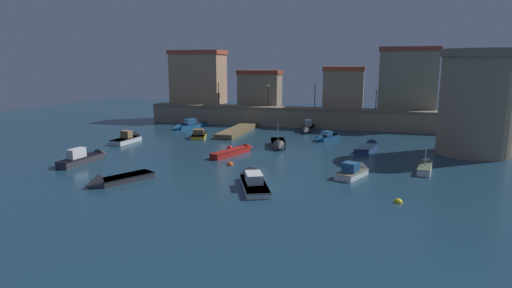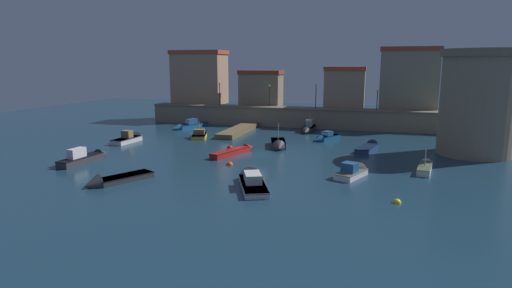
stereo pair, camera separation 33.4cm
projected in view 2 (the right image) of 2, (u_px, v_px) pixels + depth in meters
ground_plane at (255, 155)px, 46.85m from camera, size 125.86×125.86×0.00m
quay_wall at (295, 117)px, 67.73m from camera, size 48.85×3.32×3.10m
old_town_backdrop at (288, 81)px, 70.87m from camera, size 44.52×5.50×9.64m
fortress_tower at (478, 102)px, 46.05m from camera, size 8.34×8.34×11.53m
pier_dock at (239, 130)px, 62.29m from camera, size 2.56×13.06×0.70m
quay_lamp_0 at (220, 90)px, 70.60m from camera, size 0.32×0.32×3.85m
quay_lamp_1 at (269, 92)px, 68.22m from camera, size 0.32×0.32×3.52m
quay_lamp_2 at (316, 92)px, 66.06m from camera, size 0.32×0.32×3.76m
quay_lamp_3 at (377, 96)px, 63.53m from camera, size 0.32×0.32×3.09m
moored_boat_0 at (355, 171)px, 38.09m from camera, size 3.18×4.89×1.87m
moored_boat_1 at (278, 145)px, 50.82m from camera, size 3.08×5.70×3.28m
moored_boat_2 at (236, 151)px, 47.37m from camera, size 3.38×7.11×1.08m
moored_boat_3 at (131, 138)px, 54.94m from camera, size 2.01×5.79×2.06m
moored_boat_4 at (200, 134)px, 58.51m from camera, size 3.15×5.07×2.85m
moored_boat_5 at (189, 125)px, 66.32m from camera, size 3.58×7.24×1.70m
moored_boat_6 at (251, 180)px, 35.48m from camera, size 4.58×7.36×1.88m
moored_boat_7 at (326, 137)px, 55.61m from camera, size 3.28×4.66×1.48m
moored_boat_8 at (308, 128)px, 63.11m from camera, size 1.65×7.15×2.80m
moored_boat_9 at (370, 147)px, 50.06m from camera, size 2.88×6.39×1.42m
moored_boat_10 at (112, 181)px, 35.61m from camera, size 4.23×6.17×1.56m
moored_boat_11 at (425, 166)px, 40.28m from camera, size 1.93×5.79×2.44m
moored_boat_12 at (86, 157)px, 43.48m from camera, size 1.75×6.75×1.95m
mooring_buoy_0 at (397, 203)px, 30.72m from camera, size 0.62×0.62×0.62m
mooring_buoy_1 at (230, 165)px, 42.23m from camera, size 0.68×0.68×0.68m
mooring_buoy_2 at (230, 148)px, 50.54m from camera, size 0.70×0.70×0.70m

